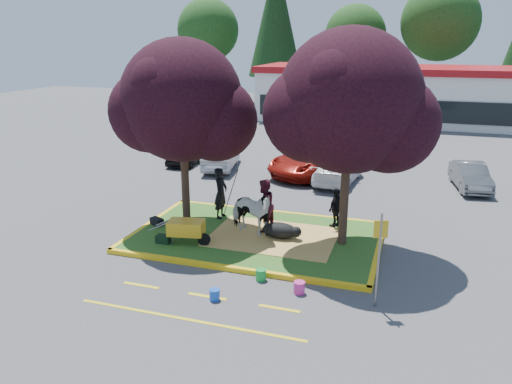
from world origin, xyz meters
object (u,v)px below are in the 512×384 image
(bucket_blue, at_px, (215,295))
(cow, at_px, (250,212))
(bucket_green, at_px, (261,275))
(bucket_pink, at_px, (299,287))
(calf, at_px, (280,230))
(car_silver, at_px, (221,156))
(handler, at_px, (221,193))
(car_black, at_px, (188,152))
(sign_post, at_px, (379,250))
(wheelbarrow, at_px, (187,228))

(bucket_blue, bearing_deg, cow, 96.30)
(bucket_green, relative_size, bucket_pink, 0.98)
(cow, xyz_separation_m, calf, (1.05, -0.03, -0.52))
(car_silver, bearing_deg, bucket_green, 105.55)
(handler, distance_m, car_silver, 7.91)
(bucket_pink, bearing_deg, calf, 114.13)
(bucket_blue, bearing_deg, car_black, 118.12)
(bucket_pink, bearing_deg, car_black, 126.61)
(cow, distance_m, bucket_green, 3.25)
(car_black, bearing_deg, bucket_green, -58.25)
(cow, xyz_separation_m, bucket_green, (1.30, -2.88, -0.77))
(calf, bearing_deg, sign_post, -36.61)
(handler, height_order, bucket_pink, handler)
(handler, distance_m, bucket_pink, 6.17)
(cow, bearing_deg, bucket_blue, -154.65)
(bucket_green, bearing_deg, bucket_pink, -18.45)
(calf, distance_m, bucket_green, 2.88)
(handler, bearing_deg, bucket_blue, -157.68)
(handler, bearing_deg, cow, -126.07)
(handler, xyz_separation_m, car_black, (-5.13, 7.88, -0.50))
(calf, height_order, sign_post, sign_post)
(sign_post, distance_m, car_black, 16.81)
(car_black, distance_m, car_silver, 2.25)
(bucket_blue, xyz_separation_m, car_black, (-7.19, 13.45, 0.45))
(calf, bearing_deg, bucket_green, -77.89)
(calf, distance_m, bucket_blue, 4.35)
(calf, distance_m, car_black, 11.99)
(sign_post, bearing_deg, car_black, 111.85)
(sign_post, distance_m, bucket_green, 3.55)
(cow, distance_m, bucket_pink, 4.21)
(bucket_green, xyz_separation_m, car_black, (-8.00, 12.00, 0.44))
(calf, distance_m, wheelbarrow, 3.11)
(bucket_blue, bearing_deg, sign_post, 13.55)
(handler, height_order, car_black, handler)
(bucket_blue, xyz_separation_m, car_silver, (-5.00, 12.89, 0.51))
(bucket_green, bearing_deg, wheelbarrow, 154.14)
(wheelbarrow, xyz_separation_m, car_black, (-5.00, 10.54, -0.08))
(car_silver, bearing_deg, calf, 111.58)
(handler, height_order, sign_post, sign_post)
(wheelbarrow, distance_m, sign_post, 6.58)
(wheelbarrow, xyz_separation_m, sign_post, (6.23, -1.93, 0.88))
(calf, relative_size, bucket_blue, 4.07)
(calf, xyz_separation_m, handler, (-2.63, 1.27, 0.69))
(wheelbarrow, distance_m, car_black, 11.67)
(bucket_green, distance_m, car_black, 14.43)
(handler, xyz_separation_m, bucket_blue, (2.06, -5.57, -0.95))
(cow, height_order, car_black, cow)
(sign_post, bearing_deg, bucket_blue, 173.40)
(handler, height_order, wheelbarrow, handler)
(wheelbarrow, xyz_separation_m, bucket_green, (3.00, -1.46, -0.52))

